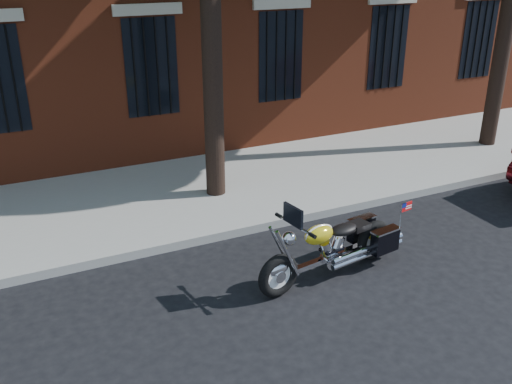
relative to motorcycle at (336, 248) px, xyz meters
name	(u,v)px	position (x,y,z in m)	size (l,w,h in m)	color
ground	(259,277)	(-1.06, 0.40, -0.44)	(120.00, 120.00, 0.00)	black
curb	(223,234)	(-1.06, 1.78, -0.37)	(40.00, 0.16, 0.15)	gray
sidewalk	(185,194)	(-1.06, 3.66, -0.37)	(40.00, 3.60, 0.15)	gray
motorcycle	(336,248)	(0.00, 0.00, 0.00)	(2.61, 0.97, 1.30)	black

